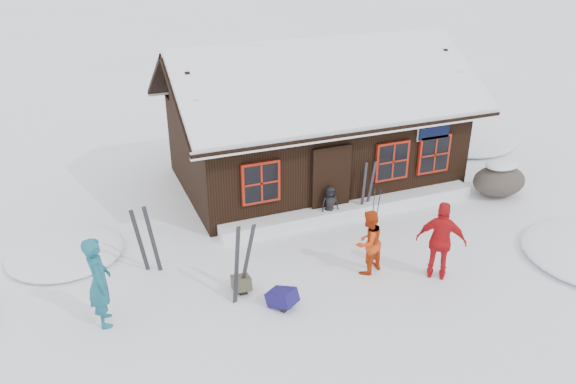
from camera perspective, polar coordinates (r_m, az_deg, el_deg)
name	(u,v)px	position (r m, az deg, el deg)	size (l,w,h in m)	color
ground	(340,267)	(13.47, 5.32, -7.55)	(120.00, 120.00, 0.00)	white
mountain_hut	(313,131)	(17.42, 2.52, 6.17)	(8.90, 6.09, 4.42)	black
snow_drift	(352,209)	(15.72, 6.52, -1.74)	(7.60, 0.60, 0.35)	white
snow_mounds	(363,220)	(15.57, 7.65, -2.82)	(20.60, 13.20, 0.48)	white
skier_teal	(99,282)	(11.76, -18.64, -8.62)	(0.71, 0.47, 1.96)	#16586B
skier_orange_left	(368,242)	(12.96, 8.15, -5.07)	(0.76, 0.59, 1.57)	#BD360D
skier_orange_right	(441,241)	(13.02, 15.29, -4.83)	(1.11, 0.46, 1.89)	red
skier_crouched	(330,204)	(15.23, 4.27, -1.20)	(0.49, 0.32, 1.00)	black
boulder	(499,180)	(17.81, 20.66, 1.17)	(1.64, 1.23, 0.96)	#4A413B
ski_pair_left	(242,263)	(12.06, -4.72, -7.19)	(0.66, 0.34, 1.72)	black
ski_pair_mid	(146,241)	(13.25, -14.21, -4.82)	(0.59, 0.18, 1.71)	black
ski_pair_right	(367,189)	(15.62, 8.04, 0.29)	(0.51, 0.19, 1.58)	black
ski_poles	(375,211)	(14.85, 8.86, -1.90)	(0.22, 0.11, 1.22)	black
backpack_blue	(282,300)	(12.05, -0.59, -10.96)	(0.43, 0.57, 0.31)	#191354
backpack_olive	(241,286)	(12.56, -4.76, -9.45)	(0.39, 0.52, 0.28)	#3E3D2C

